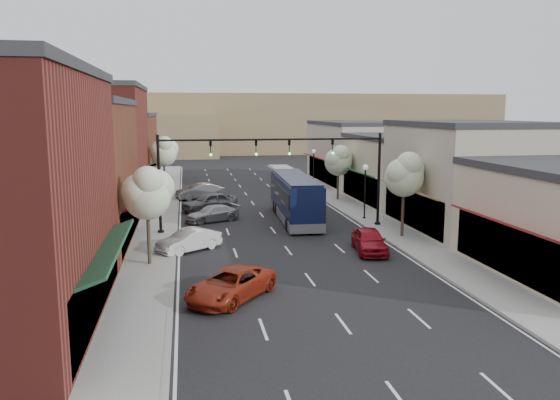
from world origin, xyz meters
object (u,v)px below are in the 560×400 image
tree_left_near (148,192)px  lamp_post_near (365,183)px  tree_left_far (164,151)px  tree_right_near (405,174)px  parked_car_e (200,191)px  lamp_post_far (314,162)px  signal_mast_right (348,166)px  parked_car_c (212,214)px  tree_right_far (339,160)px  parked_car_b (189,240)px  red_hatchback (369,241)px  signal_mast_left (193,169)px  parked_car_a (231,284)px  parked_car_d (209,202)px  coach_bus (295,197)px

tree_left_near → lamp_post_near: size_ratio=1.28×
tree_left_near → tree_left_far: tree_left_far is taller
tree_right_near → tree_left_far: size_ratio=0.97×
tree_left_near → parked_car_e: size_ratio=1.22×
lamp_post_far → parked_car_e: (-12.64, -4.66, -2.23)m
signal_mast_right → parked_car_c: 11.32m
tree_right_far → parked_car_b: (-14.44, -17.01, -3.30)m
signal_mast_right → red_hatchback: bearing=-96.2°
signal_mast_left → parked_car_e: 15.84m
lamp_post_near → parked_car_c: 12.32m
parked_car_b → signal_mast_left: bearing=138.3°
tree_left_near → parked_car_a: 8.15m
parked_car_a → parked_car_c: 18.19m
tree_left_near → parked_car_c: 13.18m
parked_car_a → lamp_post_far: bearing=110.0°
tree_left_near → red_hatchback: tree_left_near is taller
signal_mast_right → red_hatchback: size_ratio=1.87×
signal_mast_right → parked_car_e: (-10.46, 15.34, -3.85)m
signal_mast_right → parked_car_b: (-11.72, -5.07, -3.93)m
tree_right_near → lamp_post_far: tree_right_near is taller
tree_right_near → tree_left_far: (-16.60, 22.00, 0.15)m
parked_car_b → parked_car_e: size_ratio=0.89×
tree_left_far → parked_car_e: size_ratio=1.31×
red_hatchback → parked_car_a: 11.46m
parked_car_a → parked_car_b: bearing=140.8°
tree_left_far → parked_car_c: (4.05, -13.98, -3.97)m
lamp_post_near → parked_car_d: lamp_post_near is taller
signal_mast_right → coach_bus: bearing=134.5°
parked_car_b → parked_car_e: (1.25, 20.41, 0.08)m
tree_left_far → parked_car_a: size_ratio=1.22×
signal_mast_left → tree_right_far: bearing=40.5°
parked_car_e → tree_right_near: bearing=18.0°
tree_right_far → parked_car_c: size_ratio=1.24×
coach_bus → parked_car_e: size_ratio=2.50×
parked_car_d → parked_car_c: bearing=-21.7°
lamp_post_far → parked_car_d: 16.79m
parked_car_e → signal_mast_right: bearing=18.1°
coach_bus → tree_left_near: bearing=-130.4°
red_hatchback → tree_right_far: bearing=87.4°
tree_right_far → red_hatchback: 19.78m
tree_left_near → parked_car_b: 5.11m
signal_mast_right → signal_mast_left: same height
parked_car_d → tree_right_near: bearing=23.4°
coach_bus → parked_car_e: coach_bus is taller
coach_bus → parked_car_c: (-6.51, 0.61, -1.21)m
lamp_post_far → lamp_post_near: bearing=-90.0°
tree_right_near → tree_left_near: 17.08m
parked_car_e → tree_left_far: bearing=-143.6°
parked_car_b → parked_car_d: size_ratio=0.86×
tree_left_far → parked_car_c: bearing=-73.8°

